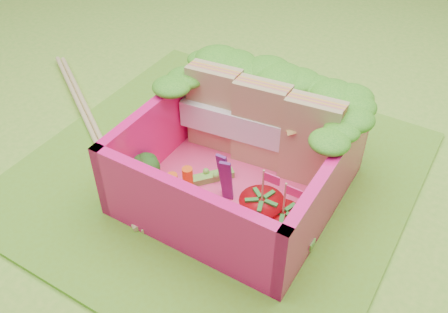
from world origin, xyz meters
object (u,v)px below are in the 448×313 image
strawberry_left (261,216)px  chopsticks (92,127)px  sandwich_stack (261,125)px  bento_box (238,159)px  broccoli (147,167)px  strawberry_right (281,226)px

strawberry_left → chopsticks: size_ratio=0.25×
sandwich_stack → strawberry_left: 0.69m
bento_box → broccoli: bearing=-147.4°
strawberry_left → chopsticks: (-1.65, 0.29, -0.17)m
bento_box → broccoli: size_ratio=4.12×
bento_box → sandwich_stack: size_ratio=1.11×
broccoli → strawberry_right: size_ratio=0.65×
broccoli → sandwich_stack: bearing=50.5°
strawberry_left → sandwich_stack: bearing=118.4°
broccoli → strawberry_left: bearing=2.3°
sandwich_stack → chopsticks: bearing=-167.0°
bento_box → strawberry_right: bearing=-32.4°
bento_box → sandwich_stack: 0.31m
bento_box → chopsticks: size_ratio=0.63×
strawberry_left → strawberry_right: size_ratio=1.06×
strawberry_left → strawberry_right: strawberry_left is taller
broccoli → chopsticks: bearing=158.6°
sandwich_stack → broccoli: size_ratio=3.71×
sandwich_stack → chopsticks: (-1.33, -0.31, -0.34)m
broccoli → strawberry_right: strawberry_right is taller
bento_box → sandwich_stack: (0.01, 0.30, 0.09)m
strawberry_right → strawberry_left: bearing=178.9°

